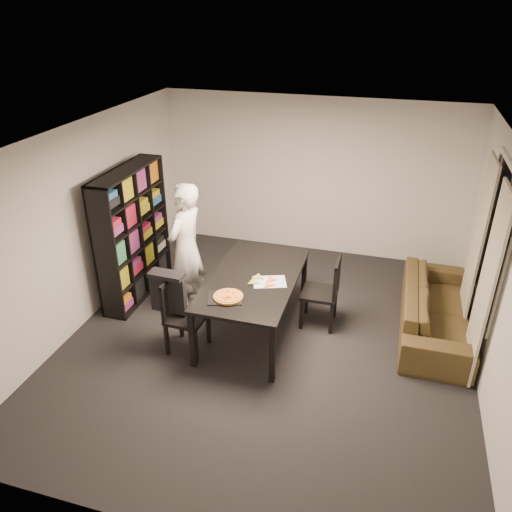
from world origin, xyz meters
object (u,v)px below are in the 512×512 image
(baking_tray, at_px, (225,298))
(chair_left, at_px, (179,310))
(bookshelf, at_px, (133,234))
(person, at_px, (186,248))
(dining_table, at_px, (254,282))
(pepperoni_pizza, at_px, (228,296))
(sofa, at_px, (436,309))
(chair_right, at_px, (327,288))

(baking_tray, bearing_deg, chair_left, -176.06)
(bookshelf, relative_size, baking_tray, 4.75)
(person, distance_m, baking_tray, 1.24)
(dining_table, xyz_separation_m, pepperoni_pizza, (-0.15, -0.56, 0.10))
(baking_tray, bearing_deg, bookshelf, 149.72)
(bookshelf, bearing_deg, person, -8.48)
(chair_left, relative_size, baking_tray, 2.43)
(dining_table, xyz_separation_m, chair_left, (-0.77, -0.61, -0.18))
(chair_left, xyz_separation_m, sofa, (3.04, 1.27, -0.24))
(chair_left, bearing_deg, chair_right, -56.18)
(baking_tray, relative_size, sofa, 0.19)
(chair_left, xyz_separation_m, chair_right, (1.65, 1.00, 0.01))
(dining_table, bearing_deg, chair_right, 23.95)
(chair_right, relative_size, baking_tray, 2.47)
(bookshelf, distance_m, sofa, 4.24)
(bookshelf, distance_m, chair_left, 1.60)
(bookshelf, relative_size, sofa, 0.88)
(person, bearing_deg, chair_right, 102.13)
(chair_right, relative_size, person, 0.54)
(bookshelf, height_order, chair_left, bookshelf)
(bookshelf, xyz_separation_m, dining_table, (1.91, -0.44, -0.22))
(bookshelf, xyz_separation_m, pepperoni_pizza, (1.77, -1.00, -0.12))
(dining_table, bearing_deg, baking_tray, -107.99)
(person, relative_size, baking_tray, 4.58)
(chair_right, height_order, baking_tray, chair_right)
(chair_right, bearing_deg, person, -88.38)
(bookshelf, distance_m, person, 0.87)
(chair_left, bearing_deg, pepperoni_pizza, -83.36)
(bookshelf, xyz_separation_m, chair_right, (2.79, -0.05, -0.39))
(baking_tray, height_order, sofa, baking_tray)
(bookshelf, xyz_separation_m, chair_left, (1.15, -1.05, -0.40))
(bookshelf, xyz_separation_m, sofa, (4.19, 0.22, -0.64))
(bookshelf, bearing_deg, chair_right, -1.00)
(person, distance_m, pepperoni_pizza, 1.26)
(dining_table, xyz_separation_m, person, (-1.05, 0.31, 0.19))
(chair_right, bearing_deg, bookshelf, -91.74)
(chair_right, distance_m, baking_tray, 1.46)
(bookshelf, distance_m, chair_right, 2.82)
(bookshelf, height_order, baking_tray, bookshelf)
(dining_table, distance_m, sofa, 2.41)
(dining_table, relative_size, baking_tray, 4.81)
(chair_left, xyz_separation_m, person, (-0.28, 0.92, 0.36))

